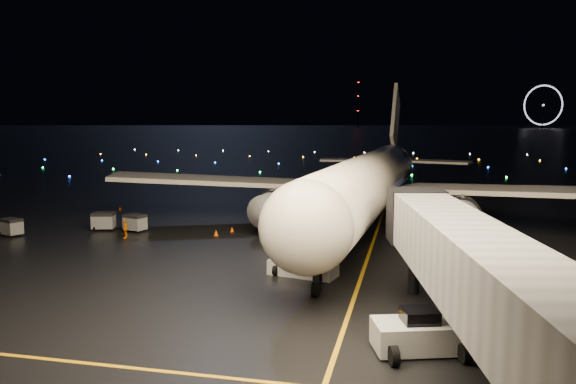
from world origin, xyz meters
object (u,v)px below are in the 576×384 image
object	(u,v)px
airliner	(372,150)
crew_c	(125,229)
baggage_cart_0	(104,221)
belt_loader	(303,252)
baggage_cart_1	(135,223)
pushback_tug	(419,330)
baggage_cart_2	(11,227)

from	to	relation	value
airliner	crew_c	size ratio (longest dim) A/B	32.10
airliner	baggage_cart_0	world-z (taller)	airliner
belt_loader	baggage_cart_0	xyz separation A→B (m)	(-22.07, 11.47, -0.79)
airliner	baggage_cart_1	xyz separation A→B (m)	(-22.01, -7.60, -6.91)
pushback_tug	baggage_cart_2	world-z (taller)	pushback_tug
crew_c	baggage_cart_2	world-z (taller)	crew_c
baggage_cart_0	baggage_cart_1	distance (m)	3.31
airliner	crew_c	xyz separation A→B (m)	(-21.32, -10.71, -6.89)
pushback_tug	baggage_cart_1	size ratio (longest dim) A/B	2.16
airliner	baggage_cart_1	bearing A→B (deg)	-157.15
pushback_tug	baggage_cart_2	xyz separation A→B (m)	(-36.74, 18.50, -0.19)
belt_loader	airliner	bearing A→B (deg)	93.17
crew_c	baggage_cart_2	size ratio (longest dim) A/B	0.89
baggage_cart_0	pushback_tug	bearing A→B (deg)	-52.22
crew_c	airliner	bearing A→B (deg)	103.37
belt_loader	baggage_cart_0	size ratio (longest dim) A/B	3.35
pushback_tug	baggage_cart_0	size ratio (longest dim) A/B	2.05
airliner	pushback_tug	distance (m)	31.55
airliner	baggage_cart_0	distance (m)	27.34
pushback_tug	crew_c	world-z (taller)	pushback_tug
airliner	baggage_cart_2	bearing A→B (deg)	-155.78
baggage_cart_0	baggage_cart_2	xyz separation A→B (m)	(-6.92, -4.31, -0.06)
belt_loader	baggage_cart_2	xyz separation A→B (m)	(-29.00, 7.15, -0.85)
baggage_cart_0	baggage_cart_1	size ratio (longest dim) A/B	1.05
pushback_tug	baggage_cart_0	world-z (taller)	pushback_tug
pushback_tug	baggage_cart_1	distance (m)	35.03
crew_c	belt_loader	bearing A→B (deg)	51.70
airliner	baggage_cart_2	size ratio (longest dim) A/B	28.60
belt_loader	baggage_cart_0	world-z (taller)	belt_loader
crew_c	baggage_cart_2	bearing A→B (deg)	-96.63
belt_loader	baggage_cart_0	distance (m)	24.89
airliner	baggage_cart_1	distance (m)	24.29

